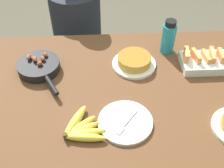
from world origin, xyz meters
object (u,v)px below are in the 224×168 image
object	(u,v)px
banana_bunch	(81,129)
frittata_plate_center	(134,62)
person_figure	(79,43)
skillet	(39,66)
water_bottle	(168,37)
melon_tray	(207,61)
empty_plate_near_front	(125,122)

from	to	relation	value
banana_bunch	frittata_plate_center	distance (m)	0.53
person_figure	skillet	bearing A→B (deg)	-105.98
skillet	water_bottle	world-z (taller)	water_bottle
melon_tray	water_bottle	bearing A→B (deg)	143.28
empty_plate_near_front	melon_tray	bearing A→B (deg)	37.75
empty_plate_near_front	banana_bunch	bearing A→B (deg)	-169.20
banana_bunch	frittata_plate_center	xyz separation A→B (m)	(0.29, 0.44, 0.01)
melon_tray	frittata_plate_center	xyz separation A→B (m)	(-0.41, 0.03, -0.01)
banana_bunch	water_bottle	distance (m)	0.76
empty_plate_near_front	person_figure	xyz separation A→B (m)	(-0.27, 0.99, -0.27)
empty_plate_near_front	person_figure	distance (m)	1.06
skillet	person_figure	distance (m)	0.69
banana_bunch	melon_tray	xyz separation A→B (m)	(0.69, 0.42, 0.01)
skillet	person_figure	bearing A→B (deg)	136.03
person_figure	frittata_plate_center	bearing A→B (deg)	-58.67
skillet	water_bottle	bearing A→B (deg)	72.60
melon_tray	person_figure	size ratio (longest dim) A/B	0.26
water_bottle	person_figure	size ratio (longest dim) A/B	0.18
frittata_plate_center	person_figure	bearing A→B (deg)	121.33
person_figure	melon_tray	bearing A→B (deg)	-38.69
frittata_plate_center	person_figure	xyz separation A→B (m)	(-0.36, 0.58, -0.29)
banana_bunch	skillet	xyz separation A→B (m)	(-0.24, 0.43, 0.01)
frittata_plate_center	water_bottle	world-z (taller)	water_bottle
empty_plate_near_front	water_bottle	world-z (taller)	water_bottle
banana_bunch	person_figure	bearing A→B (deg)	93.85
banana_bunch	person_figure	size ratio (longest dim) A/B	0.19
frittata_plate_center	empty_plate_near_front	size ratio (longest dim) A/B	0.97
melon_tray	skillet	size ratio (longest dim) A/B	0.83
frittata_plate_center	melon_tray	bearing A→B (deg)	-3.74
frittata_plate_center	empty_plate_near_front	world-z (taller)	frittata_plate_center
skillet	banana_bunch	bearing A→B (deg)	1.29
empty_plate_near_front	water_bottle	size ratio (longest dim) A/B	1.22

